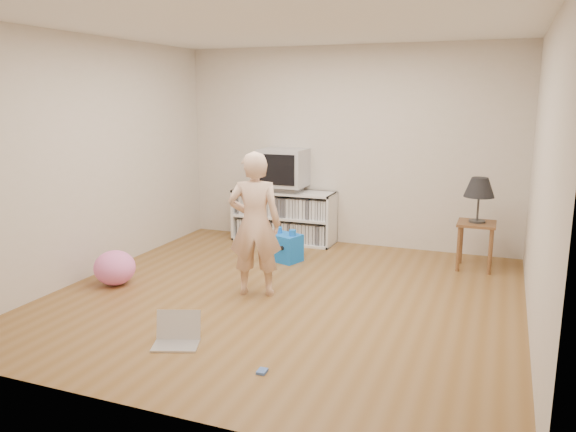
# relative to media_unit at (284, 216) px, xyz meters

# --- Properties ---
(ground) EXTENTS (4.50, 4.50, 0.00)m
(ground) POSITION_rel_media_unit_xyz_m (0.81, -2.04, -0.35)
(ground) COLOR brown
(ground) RESTS_ON ground
(walls) EXTENTS (4.52, 4.52, 2.60)m
(walls) POSITION_rel_media_unit_xyz_m (0.81, -2.04, 0.95)
(walls) COLOR beige
(walls) RESTS_ON ground
(ceiling) EXTENTS (4.50, 4.50, 0.01)m
(ceiling) POSITION_rel_media_unit_xyz_m (0.81, -2.04, 2.25)
(ceiling) COLOR white
(ceiling) RESTS_ON walls
(media_unit) EXTENTS (1.40, 0.45, 0.70)m
(media_unit) POSITION_rel_media_unit_xyz_m (0.00, 0.00, 0.00)
(media_unit) COLOR white
(media_unit) RESTS_ON ground
(dvd_deck) EXTENTS (0.45, 0.35, 0.07)m
(dvd_deck) POSITION_rel_media_unit_xyz_m (0.00, -0.02, 0.39)
(dvd_deck) COLOR gray
(dvd_deck) RESTS_ON media_unit
(crt_tv) EXTENTS (0.60, 0.53, 0.50)m
(crt_tv) POSITION_rel_media_unit_xyz_m (0.00, -0.02, 0.67)
(crt_tv) COLOR #AFAFB4
(crt_tv) RESTS_ON dvd_deck
(side_table) EXTENTS (0.42, 0.42, 0.55)m
(side_table) POSITION_rel_media_unit_xyz_m (2.52, -0.39, 0.07)
(side_table) COLOR brown
(side_table) RESTS_ON ground
(table_lamp) EXTENTS (0.34, 0.34, 0.52)m
(table_lamp) POSITION_rel_media_unit_xyz_m (2.52, -0.39, 0.59)
(table_lamp) COLOR #333333
(table_lamp) RESTS_ON side_table
(person) EXTENTS (0.60, 0.49, 1.44)m
(person) POSITION_rel_media_unit_xyz_m (0.51, -2.07, 0.37)
(person) COLOR beige
(person) RESTS_ON ground
(laptop) EXTENTS (0.44, 0.39, 0.25)m
(laptop) POSITION_rel_media_unit_xyz_m (0.39, -3.35, -0.28)
(laptop) COLOR silver
(laptop) RESTS_ON ground
(playing_cards) EXTENTS (0.07, 0.09, 0.02)m
(playing_cards) POSITION_rel_media_unit_xyz_m (1.24, -3.56, -0.34)
(playing_cards) COLOR #4B72C8
(playing_cards) RESTS_ON ground
(plush_blue) EXTENTS (0.42, 0.37, 0.40)m
(plush_blue) POSITION_rel_media_unit_xyz_m (0.37, -0.89, -0.18)
(plush_blue) COLOR blue
(plush_blue) RESTS_ON ground
(plush_pink) EXTENTS (0.44, 0.44, 0.37)m
(plush_pink) POSITION_rel_media_unit_xyz_m (-1.00, -2.35, -0.17)
(plush_pink) COLOR #FF76C7
(plush_pink) RESTS_ON ground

